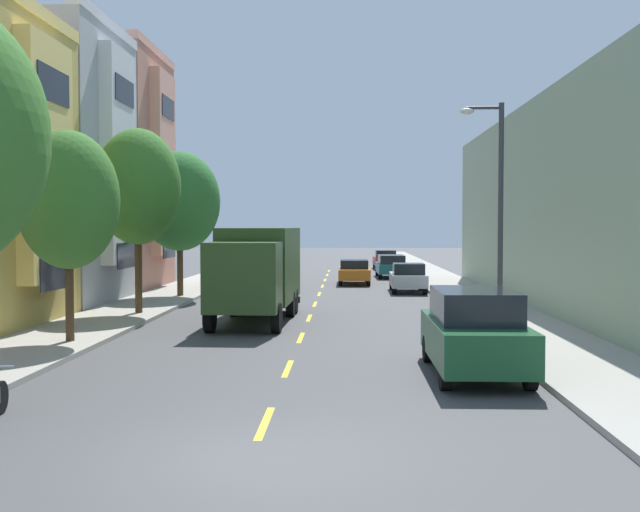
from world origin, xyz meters
TOP-DOWN VIEW (x-y plane):
  - ground_plane at (0.00, 30.00)m, footprint 160.00×160.00m
  - sidewalk_left at (-7.10, 28.00)m, footprint 3.20×120.00m
  - sidewalk_right at (7.10, 28.00)m, footprint 3.20×120.00m
  - lane_centerline_dashes at (0.00, 24.50)m, footprint 0.14×47.20m
  - townhouse_fourth_terracotta at (-13.88, 29.65)m, footprint 11.17×7.74m
  - street_tree_second at (-6.40, 10.25)m, footprint 2.82×2.82m
  - street_tree_third at (-6.40, 17.33)m, footprint 3.18×3.18m
  - street_tree_farthest at (-6.40, 24.41)m, footprint 3.76×3.76m
  - street_lamp at (5.95, 12.75)m, footprint 1.35×0.28m
  - delivery_box_truck at (-1.79, 16.05)m, footprint 2.61×7.60m
  - parked_wagon_navy at (-4.27, 29.46)m, footprint 1.82×4.70m
  - parked_pickup_champagne at (-4.46, 41.06)m, footprint 2.15×5.36m
  - parked_hatchback_silver at (4.50, 28.13)m, footprint 1.79×4.02m
  - parked_suv_forest at (4.27, 6.39)m, footprint 1.97×4.81m
  - parked_hatchback_red at (4.37, 49.33)m, footprint 1.82×4.03m
  - parked_wagon_teal at (4.26, 39.33)m, footprint 1.91×4.73m
  - moving_orange_sedan at (1.80, 33.66)m, footprint 1.80×4.50m

SIDE VIEW (x-z plane):
  - ground_plane at x=0.00m, z-range 0.00..0.00m
  - lane_centerline_dashes at x=0.00m, z-range 0.00..0.01m
  - sidewalk_left at x=-7.10m, z-range 0.00..0.14m
  - sidewalk_right at x=7.10m, z-range 0.00..0.14m
  - moving_orange_sedan at x=1.80m, z-range 0.03..1.46m
  - parked_hatchback_silver at x=4.50m, z-range 0.01..1.51m
  - parked_hatchback_red at x=4.37m, z-range 0.01..1.51m
  - parked_wagon_navy at x=-4.27m, z-range 0.05..1.55m
  - parked_wagon_teal at x=4.26m, z-range 0.05..1.55m
  - parked_pickup_champagne at x=-4.46m, z-range -0.04..1.69m
  - parked_suv_forest at x=4.27m, z-range 0.02..1.95m
  - delivery_box_truck at x=-1.79m, z-range 0.23..3.53m
  - street_tree_second at x=-6.40m, z-range 1.14..7.04m
  - street_lamp at x=5.95m, z-range 0.68..7.67m
  - street_tree_farthest at x=-6.40m, z-range 1.17..7.89m
  - street_tree_third at x=-6.40m, z-range 1.39..8.26m
  - townhouse_fourth_terracotta at x=-13.88m, z-range -0.20..12.63m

